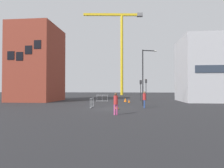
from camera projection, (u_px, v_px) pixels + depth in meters
name	position (u px, v px, depth m)	size (l,w,h in m)	color
ground	(106.00, 108.00, 21.15)	(160.00, 160.00, 0.00)	#28282B
brick_building	(37.00, 64.00, 33.30)	(7.01, 8.31, 12.69)	brown
office_block	(221.00, 70.00, 31.77)	(12.86, 8.68, 10.46)	#B7B7BC
construction_crane	(120.00, 41.00, 63.16)	(19.22, 3.17, 26.69)	yellow
streetlamp_tall	(145.00, 72.00, 24.32)	(1.89, 0.68, 7.00)	black
traffic_light_corner	(146.00, 86.00, 34.73)	(0.38, 0.36, 3.79)	#2D2D30
traffic_light_far	(141.00, 87.00, 33.03)	(0.37, 0.36, 3.55)	#232326
pedestrian_walking	(144.00, 98.00, 21.37)	(0.34, 0.34, 1.83)	#33519E
pedestrian_waiting	(116.00, 102.00, 15.81)	(0.34, 0.34, 1.81)	#D14C8C
safety_barrier_left_run	(92.00, 103.00, 21.69)	(0.15, 2.28, 1.08)	#B2B5BA
safety_barrier_front	(102.00, 98.00, 31.75)	(1.94, 0.14, 1.08)	#9EA0A5
traffic_cone_striped	(117.00, 107.00, 19.98)	(0.57, 0.57, 0.57)	black
traffic_cone_orange	(129.00, 101.00, 29.15)	(0.45, 0.45, 0.46)	black
traffic_cone_by_barrier	(125.00, 100.00, 30.63)	(0.63, 0.63, 0.64)	black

